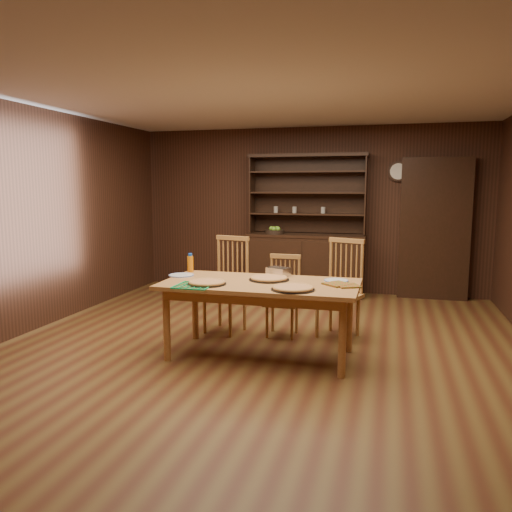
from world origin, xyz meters
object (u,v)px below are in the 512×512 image
(china_hutch, at_px, (306,256))
(chair_center, at_px, (283,293))
(chair_left, at_px, (228,281))
(chair_right, at_px, (342,285))
(dining_table, at_px, (260,290))
(juice_bottle, at_px, (190,263))

(china_hutch, distance_m, chair_center, 2.25)
(chair_left, distance_m, chair_right, 1.30)
(chair_left, xyz_separation_m, chair_center, (0.66, 0.00, -0.11))
(china_hutch, height_order, dining_table, china_hutch)
(china_hutch, distance_m, chair_left, 2.31)
(dining_table, bearing_deg, chair_right, 52.81)
(juice_bottle, bearing_deg, chair_center, 23.18)
(chair_center, height_order, juice_bottle, juice_bottle)
(juice_bottle, bearing_deg, china_hutch, 72.57)
(dining_table, xyz_separation_m, chair_right, (0.70, 0.93, -0.09))
(china_hutch, height_order, chair_right, china_hutch)
(dining_table, xyz_separation_m, juice_bottle, (-0.89, 0.38, 0.17))
(dining_table, distance_m, juice_bottle, 0.99)
(chair_left, distance_m, chair_center, 0.67)
(dining_table, bearing_deg, juice_bottle, 157.01)
(dining_table, relative_size, chair_left, 1.73)
(chair_left, height_order, chair_center, chair_left)
(china_hutch, relative_size, dining_table, 1.14)
(dining_table, xyz_separation_m, chair_center, (0.06, 0.79, -0.19))
(dining_table, relative_size, chair_center, 2.09)
(chair_left, xyz_separation_m, juice_bottle, (-0.30, -0.41, 0.26))
(juice_bottle, bearing_deg, dining_table, -22.99)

